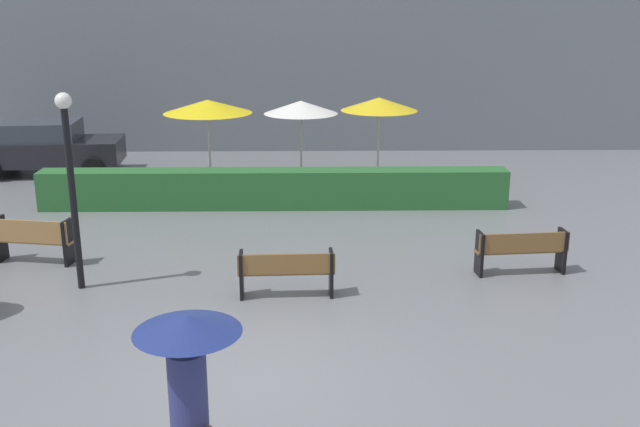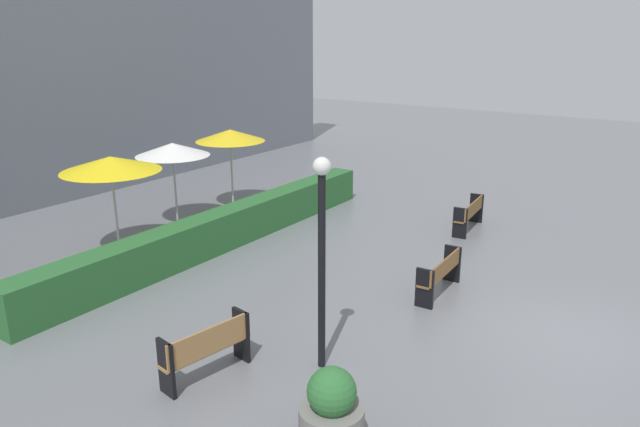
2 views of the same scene
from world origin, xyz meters
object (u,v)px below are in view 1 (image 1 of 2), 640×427
at_px(bench_mid_center, 286,270).
at_px(parked_car, 46,147).
at_px(patio_umbrella_yellow_far, 379,104).
at_px(lamp_post, 70,170).
at_px(patio_umbrella_white, 301,107).
at_px(bench_far_right, 522,249).
at_px(patio_umbrella_yellow, 208,107).
at_px(pedestrian_with_umbrella, 189,385).
at_px(bench_far_left, 33,238).

bearing_deg(bench_mid_center, parked_car, 127.79).
bearing_deg(bench_mid_center, patio_umbrella_yellow_far, 73.64).
xyz_separation_m(lamp_post, patio_umbrella_white, (3.88, 7.56, -0.02)).
height_order(bench_far_right, patio_umbrella_white, patio_umbrella_white).
bearing_deg(patio_umbrella_white, patio_umbrella_yellow, -166.45).
relative_size(patio_umbrella_white, patio_umbrella_yellow_far, 0.96).
height_order(patio_umbrella_yellow_far, parked_car, patio_umbrella_yellow_far).
bearing_deg(pedestrian_with_umbrella, patio_umbrella_white, 85.95).
relative_size(bench_far_right, bench_far_left, 1.10).
relative_size(bench_far_left, patio_umbrella_yellow, 0.65).
height_order(lamp_post, patio_umbrella_yellow_far, lamp_post).
distance_m(bench_far_right, patio_umbrella_yellow_far, 7.34).
height_order(bench_mid_center, pedestrian_with_umbrella, pedestrian_with_umbrella).
relative_size(lamp_post, patio_umbrella_yellow_far, 1.43).
bearing_deg(lamp_post, bench_mid_center, -7.33).
distance_m(pedestrian_with_umbrella, parked_car, 16.30).
distance_m(patio_umbrella_white, patio_umbrella_yellow_far, 2.13).
height_order(bench_mid_center, patio_umbrella_white, patio_umbrella_white).
distance_m(patio_umbrella_yellow, patio_umbrella_yellow_far, 4.57).
bearing_deg(bench_far_left, lamp_post, -45.12).
height_order(bench_far_left, lamp_post, lamp_post).
xyz_separation_m(bench_mid_center, parked_car, (-7.32, 9.44, 0.33)).
height_order(bench_far_left, pedestrian_with_umbrella, pedestrian_with_umbrella).
xyz_separation_m(patio_umbrella_yellow_far, parked_car, (-9.62, 1.59, -1.44)).
bearing_deg(pedestrian_with_umbrella, patio_umbrella_yellow, 96.56).
xyz_separation_m(bench_far_left, lamp_post, (1.29, -1.29, 1.65)).
height_order(bench_far_right, lamp_post, lamp_post).
bearing_deg(patio_umbrella_yellow, bench_mid_center, -73.15).
distance_m(patio_umbrella_white, parked_car, 7.75).
relative_size(bench_far_left, parked_car, 0.36).
bearing_deg(bench_far_right, patio_umbrella_white, 120.79).
relative_size(patio_umbrella_yellow_far, parked_car, 0.56).
xyz_separation_m(lamp_post, patio_umbrella_yellow, (1.44, 6.97, 0.09)).
relative_size(pedestrian_with_umbrella, parked_car, 0.50).
xyz_separation_m(pedestrian_with_umbrella, parked_car, (-6.55, 14.91, -0.60)).
bearing_deg(patio_umbrella_yellow, bench_far_left, -115.63).
distance_m(bench_far_left, patio_umbrella_white, 8.28).
distance_m(lamp_post, patio_umbrella_yellow_far, 9.50).
height_order(bench_mid_center, lamp_post, lamp_post).
xyz_separation_m(bench_far_right, lamp_post, (-8.05, -0.55, 1.67)).
relative_size(pedestrian_with_umbrella, patio_umbrella_yellow, 0.88).
bearing_deg(lamp_post, patio_umbrella_yellow_far, 50.88).
bearing_deg(pedestrian_with_umbrella, lamp_post, 116.14).
relative_size(pedestrian_with_umbrella, patio_umbrella_yellow_far, 0.88).
relative_size(patio_umbrella_yellow, patio_umbrella_white, 1.05).
height_order(patio_umbrella_yellow, patio_umbrella_white, patio_umbrella_yellow).
height_order(lamp_post, patio_umbrella_yellow, lamp_post).
xyz_separation_m(bench_mid_center, pedestrian_with_umbrella, (-0.77, -5.48, 0.93)).
bearing_deg(patio_umbrella_yellow_far, bench_mid_center, -106.36).
relative_size(pedestrian_with_umbrella, patio_umbrella_white, 0.92).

